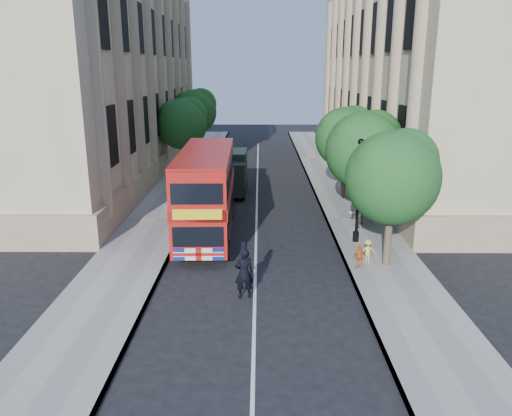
{
  "coord_description": "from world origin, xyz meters",
  "views": [
    {
      "loc": [
        0.18,
        -17.66,
        8.54
      ],
      "look_at": [
        0.01,
        4.38,
        2.3
      ],
      "focal_mm": 35.0,
      "sensor_mm": 36.0,
      "label": 1
    }
  ],
  "objects_px": {
    "box_van": "(231,174)",
    "woman_pedestrian": "(355,213)",
    "police_constable": "(244,273)",
    "double_decker_bus": "(206,190)",
    "lamp_post": "(358,195)"
  },
  "relations": [
    {
      "from": "box_van",
      "to": "woman_pedestrian",
      "type": "height_order",
      "value": "box_van"
    },
    {
      "from": "double_decker_bus",
      "to": "box_van",
      "type": "distance_m",
      "value": 9.11
    },
    {
      "from": "double_decker_bus",
      "to": "woman_pedestrian",
      "type": "height_order",
      "value": "double_decker_bus"
    },
    {
      "from": "police_constable",
      "to": "woman_pedestrian",
      "type": "bearing_deg",
      "value": -136.38
    },
    {
      "from": "box_van",
      "to": "woman_pedestrian",
      "type": "xyz_separation_m",
      "value": [
        7.09,
        -8.24,
        -0.39
      ]
    },
    {
      "from": "police_constable",
      "to": "double_decker_bus",
      "type": "bearing_deg",
      "value": -85.21
    },
    {
      "from": "lamp_post",
      "to": "box_van",
      "type": "height_order",
      "value": "lamp_post"
    },
    {
      "from": "lamp_post",
      "to": "double_decker_bus",
      "type": "height_order",
      "value": "lamp_post"
    },
    {
      "from": "double_decker_bus",
      "to": "box_van",
      "type": "bearing_deg",
      "value": 83.94
    },
    {
      "from": "double_decker_bus",
      "to": "box_van",
      "type": "xyz_separation_m",
      "value": [
        0.76,
        9.02,
        -1.01
      ]
    },
    {
      "from": "box_van",
      "to": "woman_pedestrian",
      "type": "distance_m",
      "value": 10.88
    },
    {
      "from": "double_decker_bus",
      "to": "police_constable",
      "type": "bearing_deg",
      "value": -75.0
    },
    {
      "from": "lamp_post",
      "to": "police_constable",
      "type": "distance_m",
      "value": 8.32
    },
    {
      "from": "box_van",
      "to": "police_constable",
      "type": "relative_size",
      "value": 2.52
    },
    {
      "from": "box_van",
      "to": "double_decker_bus",
      "type": "bearing_deg",
      "value": -94.06
    }
  ]
}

